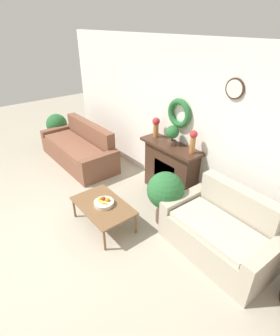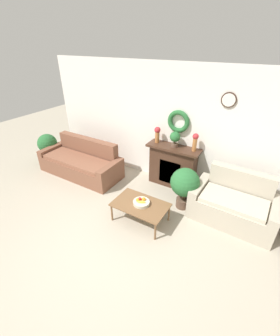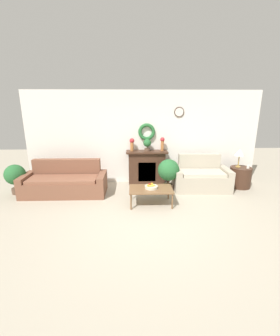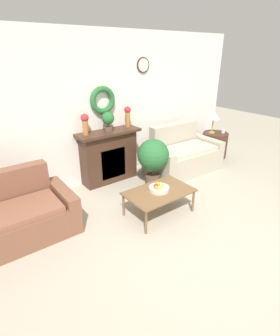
# 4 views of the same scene
# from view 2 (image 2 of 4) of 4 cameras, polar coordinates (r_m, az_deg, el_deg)

# --- Properties ---
(ground_plane) EXTENTS (16.00, 16.00, 0.00)m
(ground_plane) POSITION_cam_2_polar(r_m,az_deg,el_deg) (3.98, -9.76, -20.94)
(ground_plane) COLOR #ADA38E
(wall_back) EXTENTS (6.80, 0.16, 2.70)m
(wall_back) POSITION_cam_2_polar(r_m,az_deg,el_deg) (5.13, 8.77, 10.12)
(wall_back) COLOR white
(wall_back) RESTS_ON ground_plane
(fireplace) EXTENTS (1.20, 0.41, 1.00)m
(fireplace) POSITION_cam_2_polar(r_m,az_deg,el_deg) (5.26, 8.26, 0.54)
(fireplace) COLOR #42281C
(fireplace) RESTS_ON ground_plane
(couch_left) EXTENTS (2.15, 0.88, 0.87)m
(couch_left) POSITION_cam_2_polar(r_m,az_deg,el_deg) (5.97, -14.64, 1.33)
(couch_left) COLOR brown
(couch_left) RESTS_ON ground_plane
(loveseat_right) EXTENTS (1.55, 0.92, 0.94)m
(loveseat_right) POSITION_cam_2_polar(r_m,az_deg,el_deg) (4.68, 22.65, -8.58)
(loveseat_right) COLOR #B2A893
(loveseat_right) RESTS_ON ground_plane
(coffee_table) EXTENTS (1.02, 0.64, 0.39)m
(coffee_table) POSITION_cam_2_polar(r_m,az_deg,el_deg) (4.25, 0.10, -9.52)
(coffee_table) COLOR brown
(coffee_table) RESTS_ON ground_plane
(fruit_bowl) EXTENTS (0.31, 0.31, 0.12)m
(fruit_bowl) POSITION_cam_2_polar(r_m,az_deg,el_deg) (4.22, 0.32, -8.66)
(fruit_bowl) COLOR beige
(fruit_bowl) RESTS_ON coffee_table
(vase_on_mantel_left) EXTENTS (0.14, 0.14, 0.37)m
(vase_on_mantel_left) POSITION_cam_2_polar(r_m,az_deg,el_deg) (5.13, 4.43, 8.74)
(vase_on_mantel_left) COLOR #AD6B38
(vase_on_mantel_left) RESTS_ON fireplace
(vase_on_mantel_right) EXTENTS (0.13, 0.13, 0.39)m
(vase_on_mantel_right) POSITION_cam_2_polar(r_m,az_deg,el_deg) (4.82, 13.81, 6.71)
(vase_on_mantel_right) COLOR #AD6B38
(vase_on_mantel_right) RESTS_ON fireplace
(potted_plant_on_mantel) EXTENTS (0.23, 0.23, 0.35)m
(potted_plant_on_mantel) POSITION_cam_2_polar(r_m,az_deg,el_deg) (4.95, 8.88, 7.55)
(potted_plant_on_mantel) COLOR brown
(potted_plant_on_mantel) RESTS_ON fireplace
(potted_plant_floor_by_couch) EXTENTS (0.53, 0.53, 0.79)m
(potted_plant_floor_by_couch) POSITION_cam_2_polar(r_m,az_deg,el_deg) (6.84, -22.40, 5.52)
(potted_plant_floor_by_couch) COLOR brown
(potted_plant_floor_by_couch) RESTS_ON ground_plane
(potted_plant_floor_by_loveseat) EXTENTS (0.58, 0.58, 0.90)m
(potted_plant_floor_by_loveseat) POSITION_cam_2_polar(r_m,az_deg,el_deg) (4.55, 11.30, -3.97)
(potted_plant_floor_by_loveseat) COLOR brown
(potted_plant_floor_by_loveseat) RESTS_ON ground_plane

